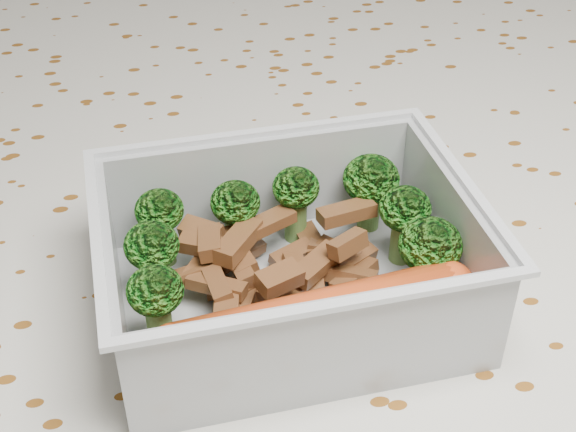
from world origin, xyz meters
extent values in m
cube|color=brown|center=(0.00, 0.00, 0.73)|extent=(1.40, 0.90, 0.04)
cube|color=silver|center=(0.00, 0.00, 0.75)|extent=(1.46, 0.96, 0.01)
cube|color=silver|center=(0.00, 0.48, 0.66)|extent=(1.46, 0.01, 0.18)
cube|color=silver|center=(-0.02, -0.05, 0.76)|extent=(0.19, 0.15, 0.00)
cube|color=silver|center=(-0.02, 0.02, 0.79)|extent=(0.19, 0.01, 0.06)
cube|color=silver|center=(-0.01, -0.12, 0.79)|extent=(0.19, 0.01, 0.06)
cube|color=silver|center=(0.07, -0.04, 0.79)|extent=(0.01, 0.13, 0.06)
cube|color=silver|center=(-0.11, -0.05, 0.79)|extent=(0.01, 0.13, 0.06)
cube|color=silver|center=(-0.02, 0.03, 0.82)|extent=(0.20, 0.01, 0.00)
cube|color=silver|center=(-0.01, -0.12, 0.82)|extent=(0.20, 0.01, 0.00)
cube|color=silver|center=(0.08, -0.04, 0.82)|extent=(0.01, 0.14, 0.00)
cube|color=silver|center=(-0.11, -0.05, 0.82)|extent=(0.01, 0.14, 0.00)
cylinder|color=#608C3F|center=(-0.08, 0.00, 0.77)|extent=(0.01, 0.01, 0.03)
ellipsoid|color=#469023|center=(-0.08, 0.00, 0.80)|extent=(0.03, 0.03, 0.02)
cylinder|color=#608C3F|center=(-0.04, 0.00, 0.77)|extent=(0.01, 0.01, 0.03)
ellipsoid|color=#469023|center=(-0.04, 0.00, 0.80)|extent=(0.03, 0.03, 0.02)
cylinder|color=#608C3F|center=(0.00, 0.01, 0.77)|extent=(0.01, 0.01, 0.03)
ellipsoid|color=#469023|center=(0.00, 0.01, 0.80)|extent=(0.03, 0.03, 0.02)
cylinder|color=#608C3F|center=(0.04, 0.01, 0.77)|extent=(0.01, 0.01, 0.02)
ellipsoid|color=#469023|center=(0.04, 0.01, 0.80)|extent=(0.03, 0.03, 0.03)
cylinder|color=#608C3F|center=(-0.09, -0.03, 0.77)|extent=(0.01, 0.01, 0.03)
ellipsoid|color=#469023|center=(-0.09, -0.03, 0.80)|extent=(0.03, 0.03, 0.03)
cylinder|color=#608C3F|center=(0.05, -0.03, 0.77)|extent=(0.01, 0.01, 0.03)
ellipsoid|color=#469023|center=(0.05, -0.03, 0.80)|extent=(0.03, 0.03, 0.03)
cylinder|color=#608C3F|center=(-0.09, -0.07, 0.77)|extent=(0.01, 0.01, 0.03)
ellipsoid|color=#469023|center=(-0.09, -0.07, 0.80)|extent=(0.03, 0.03, 0.02)
cylinder|color=#608C3F|center=(0.06, -0.06, 0.77)|extent=(0.01, 0.01, 0.02)
ellipsoid|color=#469023|center=(0.06, -0.06, 0.80)|extent=(0.03, 0.03, 0.03)
cube|color=brown|center=(0.00, -0.04, 0.78)|extent=(0.03, 0.03, 0.01)
cube|color=brown|center=(0.01, -0.02, 0.77)|extent=(0.03, 0.02, 0.01)
cube|color=brown|center=(-0.01, -0.05, 0.77)|extent=(0.03, 0.01, 0.01)
cube|color=brown|center=(-0.04, -0.03, 0.78)|extent=(0.02, 0.03, 0.01)
cube|color=brown|center=(0.00, -0.01, 0.77)|extent=(0.02, 0.03, 0.01)
cube|color=brown|center=(-0.06, -0.02, 0.79)|extent=(0.02, 0.02, 0.01)
cube|color=brown|center=(0.02, -0.03, 0.77)|extent=(0.03, 0.02, 0.01)
cube|color=brown|center=(-0.02, -0.05, 0.77)|extent=(0.03, 0.02, 0.01)
cube|color=brown|center=(0.02, -0.02, 0.77)|extent=(0.03, 0.03, 0.01)
cube|color=brown|center=(-0.05, -0.01, 0.78)|extent=(0.02, 0.02, 0.01)
cube|color=brown|center=(-0.04, -0.06, 0.77)|extent=(0.02, 0.03, 0.01)
cube|color=brown|center=(0.02, -0.04, 0.77)|extent=(0.03, 0.03, 0.01)
cube|color=brown|center=(-0.06, -0.03, 0.78)|extent=(0.03, 0.02, 0.01)
cube|color=brown|center=(-0.06, -0.05, 0.78)|extent=(0.02, 0.03, 0.01)
cube|color=brown|center=(-0.04, -0.01, 0.77)|extent=(0.03, 0.03, 0.01)
cube|color=brown|center=(-0.05, -0.06, 0.78)|extent=(0.02, 0.03, 0.01)
cube|color=brown|center=(-0.06, -0.05, 0.78)|extent=(0.03, 0.03, 0.01)
cube|color=brown|center=(-0.02, -0.01, 0.79)|extent=(0.03, 0.02, 0.01)
cube|color=brown|center=(-0.02, -0.06, 0.79)|extent=(0.03, 0.02, 0.01)
cube|color=brown|center=(-0.06, -0.03, 0.79)|extent=(0.04, 0.03, 0.01)
cube|color=brown|center=(0.02, -0.04, 0.79)|extent=(0.03, 0.02, 0.01)
cube|color=brown|center=(-0.06, -0.03, 0.78)|extent=(0.02, 0.03, 0.01)
cube|color=brown|center=(-0.01, -0.02, 0.77)|extent=(0.03, 0.02, 0.01)
cube|color=brown|center=(-0.04, -0.04, 0.77)|extent=(0.03, 0.02, 0.01)
cube|color=brown|center=(-0.04, -0.03, 0.79)|extent=(0.03, 0.04, 0.01)
cube|color=brown|center=(-0.02, -0.06, 0.77)|extent=(0.02, 0.03, 0.01)
cube|color=brown|center=(0.02, -0.04, 0.77)|extent=(0.03, 0.02, 0.01)
cube|color=brown|center=(-0.04, -0.03, 0.78)|extent=(0.02, 0.03, 0.01)
cube|color=brown|center=(-0.06, -0.01, 0.79)|extent=(0.03, 0.02, 0.01)
cube|color=brown|center=(-0.01, -0.03, 0.77)|extent=(0.01, 0.02, 0.01)
cube|color=brown|center=(-0.06, -0.03, 0.77)|extent=(0.01, 0.03, 0.01)
cube|color=brown|center=(0.02, -0.01, 0.79)|extent=(0.04, 0.02, 0.01)
cylinder|color=#CD4619|center=(-0.01, -0.09, 0.78)|extent=(0.15, 0.05, 0.03)
sphere|color=#CD4619|center=(0.06, -0.08, 0.78)|extent=(0.03, 0.03, 0.03)
sphere|color=#CD4619|center=(-0.08, -0.10, 0.78)|extent=(0.03, 0.03, 0.03)
camera|label=1|loc=(-0.08, -0.36, 1.06)|focal=50.00mm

